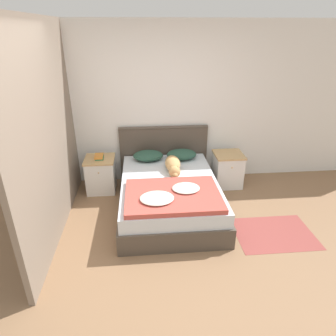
% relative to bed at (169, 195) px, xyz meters
% --- Properties ---
extents(ground_plane, '(16.00, 16.00, 0.00)m').
position_rel_bed_xyz_m(ground_plane, '(-0.14, -1.07, -0.23)').
color(ground_plane, '#896647').
extents(wall_back, '(9.00, 0.06, 2.55)m').
position_rel_bed_xyz_m(wall_back, '(-0.14, 1.06, 1.04)').
color(wall_back, white).
rests_on(wall_back, ground_plane).
extents(wall_side_left, '(0.06, 3.10, 2.55)m').
position_rel_bed_xyz_m(wall_side_left, '(-1.47, -0.02, 1.04)').
color(wall_side_left, gray).
rests_on(wall_side_left, ground_plane).
extents(bed, '(1.39, 1.93, 0.47)m').
position_rel_bed_xyz_m(bed, '(0.00, 0.00, 0.00)').
color(bed, '#4C4238').
rests_on(bed, ground_plane).
extents(headboard, '(1.47, 0.06, 0.96)m').
position_rel_bed_xyz_m(headboard, '(0.00, 0.99, 0.27)').
color(headboard, '#4C4238').
rests_on(headboard, ground_plane).
extents(nightstand_left, '(0.46, 0.47, 0.56)m').
position_rel_bed_xyz_m(nightstand_left, '(-1.04, 0.67, 0.05)').
color(nightstand_left, white).
rests_on(nightstand_left, ground_plane).
extents(nightstand_right, '(0.46, 0.47, 0.56)m').
position_rel_bed_xyz_m(nightstand_right, '(1.04, 0.67, 0.05)').
color(nightstand_right, white).
rests_on(nightstand_right, ground_plane).
extents(pillow_left, '(0.48, 0.35, 0.15)m').
position_rel_bed_xyz_m(pillow_left, '(-0.27, 0.74, 0.32)').
color(pillow_left, '#284C3D').
rests_on(pillow_left, bed).
extents(pillow_right, '(0.48, 0.35, 0.15)m').
position_rel_bed_xyz_m(pillow_right, '(0.27, 0.74, 0.32)').
color(pillow_right, '#284C3D').
rests_on(pillow_right, bed).
extents(quilt, '(1.19, 0.88, 0.11)m').
position_rel_bed_xyz_m(quilt, '(-0.01, -0.48, 0.28)').
color(quilt, '#BC4C42').
rests_on(quilt, bed).
extents(dog, '(0.22, 0.66, 0.20)m').
position_rel_bed_xyz_m(dog, '(0.09, 0.30, 0.33)').
color(dog, tan).
rests_on(dog, bed).
extents(book_stack, '(0.14, 0.21, 0.05)m').
position_rel_bed_xyz_m(book_stack, '(-1.04, 0.67, 0.36)').
color(book_stack, '#337547').
rests_on(book_stack, nightstand_left).
extents(rug, '(1.00, 0.75, 0.00)m').
position_rel_bed_xyz_m(rug, '(1.30, -0.70, -0.23)').
color(rug, '#93423D').
rests_on(rug, ground_plane).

